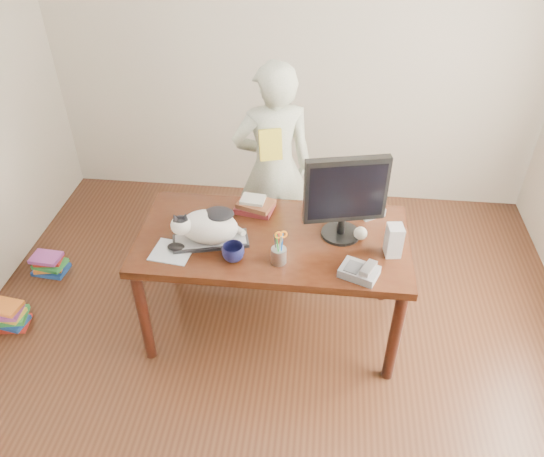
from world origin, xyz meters
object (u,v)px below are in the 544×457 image
Objects in this scene: phone at (360,271)px; book_stack at (255,205)px; pen_cup at (279,254)px; baseball at (360,233)px; desk at (274,248)px; mouse at (176,247)px; keyboard at (211,241)px; speaker at (394,240)px; coffee_mug at (233,253)px; book_pile_a at (8,316)px; calculator at (367,207)px; book_pile_b at (49,264)px; cat at (207,226)px; person at (273,168)px; monitor at (345,195)px.

phone reaches higher than book_stack.
pen_cup is 2.75× the size of baseball.
pen_cup is at bearing -79.31° from desk.
mouse is at bearing -163.50° from phone.
speaker reaches higher than keyboard.
coffee_mug reaches higher than book_pile_a.
speaker reaches higher than book_stack.
calculator reaches higher than desk.
pen_cup is 2.01m from book_pile_b.
book_pile_a is (-2.31, -0.53, -0.69)m from calculator.
speaker is (0.63, 0.14, 0.04)m from pen_cup.
mouse is 0.59m from book_stack.
calculator is at bearing 9.89° from keyboard.
pen_cup is at bearing -175.27° from speaker.
cat reaches higher than baseball.
book_pile_a is at bearing -150.54° from book_stack.
mouse is 1.03m from person.
book_pile_b is (-1.35, 0.45, -0.80)m from cat.
keyboard reaches higher than desk.
coffee_mug reaches higher than book_pile_b.
person is at bearing 141.60° from phone.
cat is 1.55× the size of book_pile_a.
pen_cup reaches higher than keyboard.
coffee_mug is at bearing 66.32° from person.
pen_cup is at bearing 3.42° from mouse.
calculator is (0.16, 0.28, -0.27)m from monitor.
cat is 3.36× the size of coffee_mug.
monitor is at bearing -7.92° from book_stack.
calculator is 2.47m from book_pile_a.
phone is 0.92× the size of book_pile_b.
speaker is at bearing 69.99° from phone.
calculator reaches higher than mouse.
phone is at bearing -26.59° from book_stack.
monitor is at bearing 129.10° from phone.
monitor reaches higher than book_stack.
desk is at bearing 161.82° from monitor.
mouse is 1.07m from baseball.
keyboard is at bearing 33.15° from mouse.
person reaches higher than baseball.
phone is at bearing -27.35° from keyboard.
mouse is 1.23m from speaker.
book_pile_a is at bearing 169.64° from keyboard.
mouse is at bearing 46.95° from person.
mouse is 1.39× the size of baseball.
coffee_mug is 1.59× the size of baseball.
cat is at bearing 4.21° from book_pile_a.
desk reaches higher than book_pile_a.
keyboard is 1.10× the size of cat.
coffee_mug is at bearing -51.88° from cat.
baseball is at bearing 138.11° from speaker.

